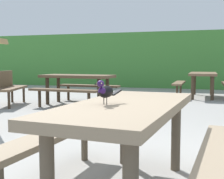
{
  "coord_description": "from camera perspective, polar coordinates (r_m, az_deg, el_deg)",
  "views": [
    {
      "loc": [
        0.24,
        -2.4,
        1.05
      ],
      "look_at": [
        -0.47,
        -0.14,
        0.84
      ],
      "focal_mm": 48.42,
      "sensor_mm": 36.0,
      "label": 1
    }
  ],
  "objects": [
    {
      "name": "hedge_wall",
      "position": [
        13.25,
        16.53,
        5.34
      ],
      "size": [
        28.0,
        2.13,
        2.28
      ],
      "primitive_type": "cube",
      "color": "#428438",
      "rests_on": "ground"
    },
    {
      "name": "picnic_table_foreground",
      "position": [
        2.38,
        2.76,
        -6.9
      ],
      "size": [
        1.8,
        1.85,
        0.74
      ],
      "color": "#84725B",
      "rests_on": "ground"
    },
    {
      "name": "bird_grackle",
      "position": [
        2.23,
        -1.33,
        -0.28
      ],
      "size": [
        0.14,
        0.27,
        0.18
      ],
      "color": "black",
      "rests_on": "picnic_table_foreground"
    },
    {
      "name": "picnic_table_mid_left",
      "position": [
        7.58,
        -6.57,
        1.38
      ],
      "size": [
        1.84,
        1.77,
        0.74
      ],
      "color": "brown",
      "rests_on": "ground"
    },
    {
      "name": "picnic_table_far_centre",
      "position": [
        9.46,
        16.79,
        1.94
      ],
      "size": [
        1.69,
        1.8,
        0.74
      ],
      "color": "brown",
      "rests_on": "ground"
    },
    {
      "name": "park_bench_side",
      "position": [
        7.81,
        -19.21,
        0.75
      ],
      "size": [
        0.83,
        1.47,
        0.84
      ],
      "color": "brown",
      "rests_on": "ground"
    }
  ]
}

